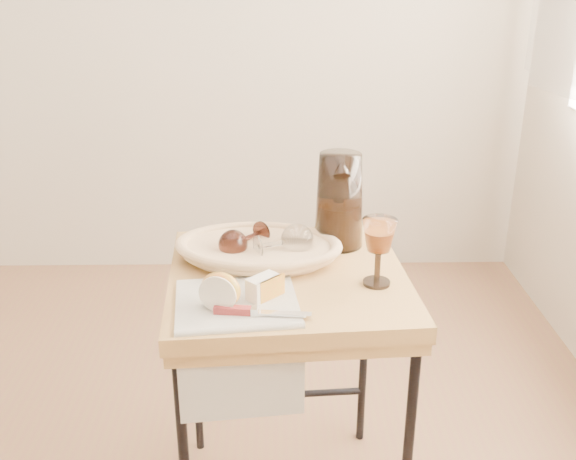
{
  "coord_description": "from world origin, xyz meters",
  "views": [
    {
      "loc": [
        0.65,
        -1.23,
        1.43
      ],
      "look_at": [
        0.68,
        0.19,
        0.84
      ],
      "focal_mm": 41.46,
      "sensor_mm": 36.0,
      "label": 1
    }
  ],
  "objects_px": {
    "bread_basket": "(259,251)",
    "apple_half": "(221,290)",
    "wine_goblet": "(378,252)",
    "tea_towel": "(237,302)",
    "goblet_lying_a": "(245,239)",
    "goblet_lying_b": "(281,243)",
    "table_knife": "(258,311)",
    "pitcher": "(339,200)",
    "side_table": "(288,397)"
  },
  "relations": [
    {
      "from": "goblet_lying_a",
      "to": "goblet_lying_b",
      "type": "bearing_deg",
      "value": 107.19
    },
    {
      "from": "bread_basket",
      "to": "goblet_lying_b",
      "type": "xyz_separation_m",
      "value": [
        0.06,
        -0.02,
        0.03
      ]
    },
    {
      "from": "bread_basket",
      "to": "table_knife",
      "type": "distance_m",
      "value": 0.29
    },
    {
      "from": "bread_basket",
      "to": "apple_half",
      "type": "xyz_separation_m",
      "value": [
        -0.07,
        -0.26,
        0.02
      ]
    },
    {
      "from": "side_table",
      "to": "goblet_lying_a",
      "type": "height_order",
      "value": "goblet_lying_a"
    },
    {
      "from": "side_table",
      "to": "table_knife",
      "type": "bearing_deg",
      "value": -107.24
    },
    {
      "from": "apple_half",
      "to": "wine_goblet",
      "type": "bearing_deg",
      "value": 31.75
    },
    {
      "from": "goblet_lying_a",
      "to": "wine_goblet",
      "type": "bearing_deg",
      "value": 103.53
    },
    {
      "from": "bread_basket",
      "to": "apple_half",
      "type": "distance_m",
      "value": 0.27
    },
    {
      "from": "goblet_lying_b",
      "to": "bread_basket",
      "type": "bearing_deg",
      "value": 135.28
    },
    {
      "from": "bread_basket",
      "to": "goblet_lying_a",
      "type": "distance_m",
      "value": 0.05
    },
    {
      "from": "side_table",
      "to": "apple_half",
      "type": "relative_size",
      "value": 8.09
    },
    {
      "from": "bread_basket",
      "to": "goblet_lying_b",
      "type": "bearing_deg",
      "value": -15.93
    },
    {
      "from": "table_knife",
      "to": "wine_goblet",
      "type": "bearing_deg",
      "value": 35.08
    },
    {
      "from": "wine_goblet",
      "to": "table_knife",
      "type": "bearing_deg",
      "value": -151.3
    },
    {
      "from": "bread_basket",
      "to": "goblet_lying_b",
      "type": "distance_m",
      "value": 0.07
    },
    {
      "from": "side_table",
      "to": "pitcher",
      "type": "bearing_deg",
      "value": 51.31
    },
    {
      "from": "goblet_lying_b",
      "to": "table_knife",
      "type": "distance_m",
      "value": 0.28
    },
    {
      "from": "apple_half",
      "to": "table_knife",
      "type": "distance_m",
      "value": 0.09
    },
    {
      "from": "tea_towel",
      "to": "goblet_lying_b",
      "type": "bearing_deg",
      "value": 58.23
    },
    {
      "from": "bread_basket",
      "to": "goblet_lying_b",
      "type": "height_order",
      "value": "goblet_lying_b"
    },
    {
      "from": "side_table",
      "to": "goblet_lying_b",
      "type": "distance_m",
      "value": 0.42
    },
    {
      "from": "side_table",
      "to": "wine_goblet",
      "type": "bearing_deg",
      "value": -17.31
    },
    {
      "from": "goblet_lying_a",
      "to": "tea_towel",
      "type": "bearing_deg",
      "value": 38.52
    },
    {
      "from": "pitcher",
      "to": "wine_goblet",
      "type": "distance_m",
      "value": 0.25
    },
    {
      "from": "tea_towel",
      "to": "bread_basket",
      "type": "distance_m",
      "value": 0.24
    },
    {
      "from": "tea_towel",
      "to": "table_knife",
      "type": "height_order",
      "value": "table_knife"
    },
    {
      "from": "side_table",
      "to": "goblet_lying_a",
      "type": "distance_m",
      "value": 0.44
    },
    {
      "from": "tea_towel",
      "to": "wine_goblet",
      "type": "xyz_separation_m",
      "value": [
        0.32,
        0.09,
        0.08
      ]
    },
    {
      "from": "tea_towel",
      "to": "bread_basket",
      "type": "relative_size",
      "value": 0.72
    },
    {
      "from": "tea_towel",
      "to": "wine_goblet",
      "type": "distance_m",
      "value": 0.34
    },
    {
      "from": "tea_towel",
      "to": "goblet_lying_b",
      "type": "distance_m",
      "value": 0.24
    },
    {
      "from": "side_table",
      "to": "tea_towel",
      "type": "bearing_deg",
      "value": -127.26
    },
    {
      "from": "goblet_lying_b",
      "to": "wine_goblet",
      "type": "relative_size",
      "value": 0.82
    },
    {
      "from": "goblet_lying_a",
      "to": "goblet_lying_b",
      "type": "relative_size",
      "value": 0.89
    },
    {
      "from": "tea_towel",
      "to": "bread_basket",
      "type": "xyz_separation_m",
      "value": [
        0.04,
        0.23,
        0.02
      ]
    },
    {
      "from": "apple_half",
      "to": "bread_basket",
      "type": "bearing_deg",
      "value": 87.76
    },
    {
      "from": "pitcher",
      "to": "goblet_lying_b",
      "type": "bearing_deg",
      "value": -145.67
    },
    {
      "from": "goblet_lying_a",
      "to": "pitcher",
      "type": "distance_m",
      "value": 0.26
    },
    {
      "from": "pitcher",
      "to": "bread_basket",
      "type": "bearing_deg",
      "value": -158.53
    },
    {
      "from": "wine_goblet",
      "to": "apple_half",
      "type": "relative_size",
      "value": 1.84
    },
    {
      "from": "side_table",
      "to": "apple_half",
      "type": "height_order",
      "value": "apple_half"
    },
    {
      "from": "side_table",
      "to": "goblet_lying_a",
      "type": "xyz_separation_m",
      "value": [
        -0.11,
        0.1,
        0.41
      ]
    },
    {
      "from": "goblet_lying_a",
      "to": "apple_half",
      "type": "xyz_separation_m",
      "value": [
        -0.04,
        -0.27,
        -0.0
      ]
    },
    {
      "from": "goblet_lying_a",
      "to": "goblet_lying_b",
      "type": "distance_m",
      "value": 0.1
    },
    {
      "from": "pitcher",
      "to": "apple_half",
      "type": "height_order",
      "value": "pitcher"
    },
    {
      "from": "side_table",
      "to": "apple_half",
      "type": "distance_m",
      "value": 0.47
    },
    {
      "from": "bread_basket",
      "to": "table_knife",
      "type": "height_order",
      "value": "bread_basket"
    },
    {
      "from": "tea_towel",
      "to": "goblet_lying_a",
      "type": "relative_size",
      "value": 2.23
    },
    {
      "from": "side_table",
      "to": "bread_basket",
      "type": "height_order",
      "value": "bread_basket"
    }
  ]
}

